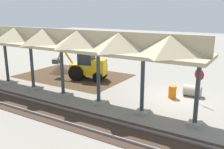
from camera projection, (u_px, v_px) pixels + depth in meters
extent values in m
plane|color=gray|center=(176.00, 98.00, 17.93)|extent=(120.00, 120.00, 0.00)
cube|color=#42301E|center=(74.00, 76.00, 24.13)|extent=(10.08, 7.00, 0.01)
cube|color=#9E998E|center=(194.00, 124.00, 13.57)|extent=(0.70, 0.70, 0.20)
cylinder|color=#2D383D|center=(197.00, 94.00, 13.16)|extent=(0.24, 0.24, 3.60)
cube|color=#9E998E|center=(142.00, 112.00, 15.18)|extent=(0.70, 0.70, 0.20)
cylinder|color=#2D383D|center=(142.00, 85.00, 14.76)|extent=(0.24, 0.24, 3.60)
cube|color=#9E998E|center=(99.00, 102.00, 16.79)|extent=(0.70, 0.70, 0.20)
cylinder|color=#2D383D|center=(98.00, 78.00, 16.37)|extent=(0.24, 0.24, 3.60)
cube|color=#9E998E|center=(63.00, 95.00, 18.39)|extent=(0.70, 0.70, 0.20)
cylinder|color=#2D383D|center=(62.00, 72.00, 17.98)|extent=(0.24, 0.24, 3.60)
cube|color=#9E998E|center=(34.00, 88.00, 20.00)|extent=(0.70, 0.70, 0.20)
cylinder|color=#2D383D|center=(32.00, 67.00, 19.58)|extent=(0.24, 0.24, 3.60)
cube|color=#9E998E|center=(8.00, 82.00, 21.61)|extent=(0.70, 0.70, 0.20)
cylinder|color=#2D383D|center=(6.00, 63.00, 21.19)|extent=(0.24, 0.24, 3.60)
cube|color=tan|center=(61.00, 46.00, 17.51)|extent=(20.19, 3.20, 0.20)
cube|color=tan|center=(60.00, 37.00, 17.35)|extent=(20.19, 0.20, 1.10)
pyramid|color=tan|center=(171.00, 44.00, 13.34)|extent=(2.85, 3.20, 1.10)
pyramid|color=tan|center=(120.00, 41.00, 14.94)|extent=(2.85, 3.20, 1.10)
pyramid|color=tan|center=(78.00, 38.00, 16.55)|extent=(2.85, 3.20, 1.10)
pyramid|color=tan|center=(44.00, 36.00, 18.16)|extent=(2.85, 3.20, 1.10)
pyramid|color=tan|center=(16.00, 34.00, 19.76)|extent=(2.85, 3.20, 1.10)
cube|color=slate|center=(141.00, 129.00, 13.01)|extent=(60.00, 0.08, 0.15)
cube|color=slate|center=(128.00, 141.00, 11.82)|extent=(60.00, 0.08, 0.15)
cube|color=#38281E|center=(135.00, 136.00, 12.43)|extent=(60.00, 2.58, 0.03)
cylinder|color=gray|center=(198.00, 88.00, 16.75)|extent=(0.06, 0.06, 2.17)
cylinder|color=red|center=(199.00, 75.00, 16.53)|extent=(0.69, 0.38, 0.76)
cube|color=#EAB214|center=(89.00, 69.00, 22.62)|extent=(3.42, 2.07, 0.90)
cube|color=#1E262D|center=(86.00, 57.00, 22.40)|extent=(1.55, 1.46, 1.40)
cube|color=#EAB214|center=(99.00, 62.00, 22.16)|extent=(1.39, 1.35, 0.50)
cylinder|color=black|center=(82.00, 70.00, 23.63)|extent=(1.43, 0.64, 1.40)
cylinder|color=black|center=(76.00, 73.00, 22.30)|extent=(1.43, 0.64, 1.40)
cylinder|color=black|center=(102.00, 74.00, 23.05)|extent=(0.95, 0.52, 0.90)
cylinder|color=black|center=(98.00, 77.00, 21.84)|extent=(0.95, 0.52, 0.90)
cylinder|color=#EAB214|center=(68.00, 56.00, 22.94)|extent=(1.08, 0.44, 1.41)
cylinder|color=#EAB214|center=(60.00, 55.00, 23.15)|extent=(0.85, 0.37, 1.29)
cube|color=#47474C|center=(57.00, 61.00, 23.40)|extent=(0.78, 0.93, 0.40)
cone|color=#42301E|center=(60.00, 73.00, 25.40)|extent=(4.75, 4.75, 1.59)
cylinder|color=#9E9384|center=(192.00, 91.00, 18.24)|extent=(1.26, 0.87, 0.83)
cylinder|color=black|center=(184.00, 90.00, 18.54)|extent=(0.04, 0.54, 0.54)
cylinder|color=orange|center=(172.00, 92.00, 17.85)|extent=(0.56, 0.56, 0.90)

